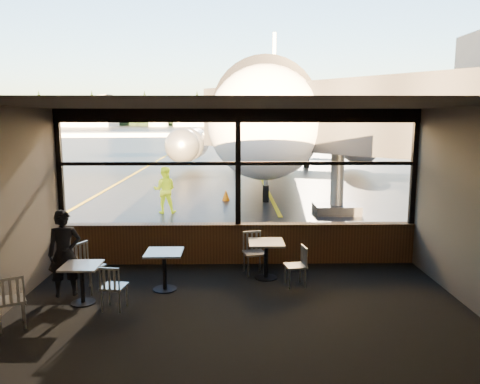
{
  "coord_description": "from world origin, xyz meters",
  "views": [
    {
      "loc": [
        -0.14,
        -10.36,
        3.29
      ],
      "look_at": [
        0.06,
        1.0,
        1.5
      ],
      "focal_mm": 35.0,
      "sensor_mm": 36.0,
      "label": 1
    }
  ],
  "objects_px": {
    "chair_near_n": "(254,253)",
    "cone_nose": "(226,195)",
    "cafe_table_near": "(266,260)",
    "chair_left_s": "(10,301)",
    "jet_bridge": "(342,143)",
    "chair_mid_s": "(114,287)",
    "ground_crew": "(165,190)",
    "chair_near_e": "(295,266)",
    "chair_mid_w": "(90,267)",
    "cafe_table_mid": "(165,271)",
    "cafe_table_left": "(82,284)",
    "passenger": "(65,253)",
    "airliner": "(272,80)"
  },
  "relations": [
    {
      "from": "jet_bridge",
      "to": "ground_crew",
      "type": "distance_m",
      "value": 6.32
    },
    {
      "from": "ground_crew",
      "to": "jet_bridge",
      "type": "bearing_deg",
      "value": 176.32
    },
    {
      "from": "cafe_table_near",
      "to": "cone_nose",
      "type": "relative_size",
      "value": 1.76
    },
    {
      "from": "passenger",
      "to": "cone_nose",
      "type": "bearing_deg",
      "value": 55.31
    },
    {
      "from": "jet_bridge",
      "to": "chair_near_e",
      "type": "distance_m",
      "value": 7.72
    },
    {
      "from": "jet_bridge",
      "to": "chair_mid_s",
      "type": "xyz_separation_m",
      "value": [
        -5.78,
        -8.1,
        -2.05
      ]
    },
    {
      "from": "cafe_table_near",
      "to": "chair_mid_s",
      "type": "relative_size",
      "value": 0.96
    },
    {
      "from": "chair_near_n",
      "to": "chair_left_s",
      "type": "xyz_separation_m",
      "value": [
        -3.97,
        -2.53,
        -0.01
      ]
    },
    {
      "from": "passenger",
      "to": "cone_nose",
      "type": "height_order",
      "value": "passenger"
    },
    {
      "from": "airliner",
      "to": "chair_mid_s",
      "type": "distance_m",
      "value": 24.22
    },
    {
      "from": "chair_mid_w",
      "to": "airliner",
      "type": "bearing_deg",
      "value": -169.17
    },
    {
      "from": "cafe_table_mid",
      "to": "jet_bridge",
      "type": "bearing_deg",
      "value": 54.92
    },
    {
      "from": "jet_bridge",
      "to": "chair_near_n",
      "type": "height_order",
      "value": "jet_bridge"
    },
    {
      "from": "jet_bridge",
      "to": "cafe_table_mid",
      "type": "relative_size",
      "value": 14.68
    },
    {
      "from": "chair_mid_s",
      "to": "cafe_table_left",
      "type": "bearing_deg",
      "value": 165.58
    },
    {
      "from": "chair_mid_s",
      "to": "passenger",
      "type": "relative_size",
      "value": 0.5
    },
    {
      "from": "passenger",
      "to": "ground_crew",
      "type": "distance_m",
      "value": 7.81
    },
    {
      "from": "jet_bridge",
      "to": "chair_near_e",
      "type": "relative_size",
      "value": 13.85
    },
    {
      "from": "chair_near_e",
      "to": "chair_left_s",
      "type": "xyz_separation_m",
      "value": [
        -4.74,
        -1.78,
        0.04
      ]
    },
    {
      "from": "chair_near_n",
      "to": "passenger",
      "type": "xyz_separation_m",
      "value": [
        -3.58,
        -1.15,
        0.36
      ]
    },
    {
      "from": "cafe_table_mid",
      "to": "chair_near_n",
      "type": "height_order",
      "value": "chair_near_n"
    },
    {
      "from": "cafe_table_near",
      "to": "cafe_table_mid",
      "type": "height_order",
      "value": "cafe_table_near"
    },
    {
      "from": "cafe_table_left",
      "to": "cone_nose",
      "type": "relative_size",
      "value": 1.62
    },
    {
      "from": "cafe_table_near",
      "to": "chair_mid_w",
      "type": "bearing_deg",
      "value": -168.85
    },
    {
      "from": "chair_near_e",
      "to": "cone_nose",
      "type": "relative_size",
      "value": 1.82
    },
    {
      "from": "cafe_table_left",
      "to": "chair_left_s",
      "type": "relative_size",
      "value": 0.81
    },
    {
      "from": "chair_near_e",
      "to": "chair_mid_w",
      "type": "bearing_deg",
      "value": 83.37
    },
    {
      "from": "chair_mid_w",
      "to": "cone_nose",
      "type": "xyz_separation_m",
      "value": [
        2.48,
        10.04,
        -0.25
      ]
    },
    {
      "from": "chair_mid_w",
      "to": "chair_left_s",
      "type": "bearing_deg",
      "value": -1.97
    },
    {
      "from": "chair_near_n",
      "to": "cafe_table_near",
      "type": "bearing_deg",
      "value": 117.5
    },
    {
      "from": "cone_nose",
      "to": "chair_mid_s",
      "type": "bearing_deg",
      "value": -99.35
    },
    {
      "from": "airliner",
      "to": "chair_left_s",
      "type": "bearing_deg",
      "value": -98.68
    },
    {
      "from": "cafe_table_left",
      "to": "chair_near_n",
      "type": "relative_size",
      "value": 0.8
    },
    {
      "from": "chair_mid_w",
      "to": "cafe_table_near",
      "type": "bearing_deg",
      "value": 125.4
    },
    {
      "from": "cone_nose",
      "to": "ground_crew",
      "type": "bearing_deg",
      "value": -130.54
    },
    {
      "from": "chair_near_e",
      "to": "cone_nose",
      "type": "bearing_deg",
      "value": -1.06
    },
    {
      "from": "cafe_table_mid",
      "to": "ground_crew",
      "type": "relative_size",
      "value": 0.47
    },
    {
      "from": "chair_mid_s",
      "to": "chair_mid_w",
      "type": "height_order",
      "value": "chair_mid_w"
    },
    {
      "from": "cafe_table_near",
      "to": "ground_crew",
      "type": "xyz_separation_m",
      "value": [
        -3.06,
        6.9,
        0.42
      ]
    },
    {
      "from": "chair_near_e",
      "to": "chair_mid_s",
      "type": "xyz_separation_m",
      "value": [
        -3.29,
        -1.09,
        0.0
      ]
    },
    {
      "from": "jet_bridge",
      "to": "cafe_table_mid",
      "type": "height_order",
      "value": "jet_bridge"
    },
    {
      "from": "airliner",
      "to": "passenger",
      "type": "distance_m",
      "value": 23.72
    },
    {
      "from": "chair_near_n",
      "to": "cone_nose",
      "type": "bearing_deg",
      "value": -97.82
    },
    {
      "from": "cafe_table_near",
      "to": "cafe_table_left",
      "type": "distance_m",
      "value": 3.62
    },
    {
      "from": "chair_mid_s",
      "to": "chair_left_s",
      "type": "distance_m",
      "value": 1.61
    },
    {
      "from": "chair_near_n",
      "to": "passenger",
      "type": "relative_size",
      "value": 0.56
    },
    {
      "from": "cafe_table_near",
      "to": "chair_left_s",
      "type": "distance_m",
      "value": 4.76
    },
    {
      "from": "jet_bridge",
      "to": "passenger",
      "type": "bearing_deg",
      "value": -132.7
    },
    {
      "from": "cafe_table_left",
      "to": "chair_mid_w",
      "type": "distance_m",
      "value": 0.61
    },
    {
      "from": "ground_crew",
      "to": "passenger",
      "type": "bearing_deg",
      "value": 84.09
    }
  ]
}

